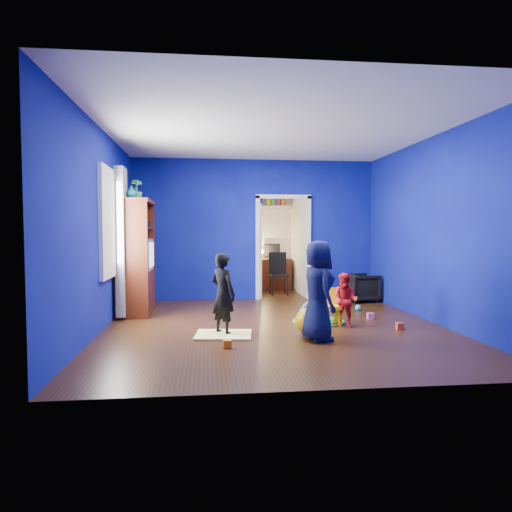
{
  "coord_description": "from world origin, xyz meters",
  "views": [
    {
      "loc": [
        -1.02,
        -6.67,
        1.43
      ],
      "look_at": [
        -0.23,
        0.4,
        1.04
      ],
      "focal_mm": 32.0,
      "sensor_mm": 36.0,
      "label": 1
    }
  ],
  "objects": [
    {
      "name": "study_desk",
      "position": [
        0.6,
        4.26,
        0.38
      ],
      "size": [
        0.88,
        0.44,
        0.75
      ],
      "primitive_type": "cube",
      "color": "#3D140A",
      "rests_on": "floor"
    },
    {
      "name": "toy_0",
      "position": [
        1.77,
        -0.41,
        0.05
      ],
      "size": [
        0.1,
        0.08,
        0.1
      ],
      "primitive_type": "cube",
      "color": "red",
      "rests_on": "floor"
    },
    {
      "name": "child_black",
      "position": [
        -0.78,
        -0.43,
        0.56
      ],
      "size": [
        0.48,
        0.49,
        1.13
      ],
      "primitive_type": "imported",
      "rotation": [
        0.0,
        0.0,
        2.3
      ],
      "color": "black",
      "rests_on": "floor"
    },
    {
      "name": "curtain",
      "position": [
        -2.37,
        0.9,
        1.25
      ],
      "size": [
        0.14,
        0.42,
        2.4
      ],
      "primitive_type": "cube",
      "color": "slate",
      "rests_on": "floor"
    },
    {
      "name": "toy_2",
      "position": [
        -0.76,
        -1.18,
        0.05
      ],
      "size": [
        0.1,
        0.08,
        0.1
      ],
      "primitive_type": "cube",
      "color": "orange",
      "rests_on": "floor"
    },
    {
      "name": "vase",
      "position": [
        -2.22,
        1.03,
        2.07
      ],
      "size": [
        0.23,
        0.23,
        0.21
      ],
      "primitive_type": "imported",
      "rotation": [
        0.0,
        0.0,
        0.14
      ],
      "color": "#0C5A65",
      "rests_on": "tv_armoire"
    },
    {
      "name": "toy_3",
      "position": [
        1.63,
        0.39,
        0.05
      ],
      "size": [
        0.1,
        0.08,
        0.1
      ],
      "primitive_type": "cube",
      "color": "#D34FBA",
      "rests_on": "floor"
    },
    {
      "name": "desk_lamp",
      "position": [
        0.32,
        4.32,
        0.93
      ],
      "size": [
        0.14,
        0.14,
        0.14
      ],
      "primitive_type": "sphere",
      "color": "#FFD88C",
      "rests_on": "study_desk"
    },
    {
      "name": "toy_arch",
      "position": [
        0.73,
        0.25,
        0.02
      ],
      "size": [
        0.73,
        0.2,
        0.73
      ],
      "primitive_type": "torus",
      "rotation": [
        1.57,
        0.0,
        0.21
      ],
      "color": "#3F8CD8",
      "rests_on": "floor"
    },
    {
      "name": "toddler_red",
      "position": [
        1.04,
        -0.16,
        0.4
      ],
      "size": [
        0.49,
        0.47,
        0.8
      ],
      "primitive_type": "imported",
      "rotation": [
        0.0,
        0.0,
        -0.61
      ],
      "color": "#B5132B",
      "rests_on": "floor"
    },
    {
      "name": "alcove",
      "position": [
        0.6,
        3.62,
        1.25
      ],
      "size": [
        1.0,
        1.75,
        2.5
      ],
      "primitive_type": null,
      "color": "silver",
      "rests_on": "floor"
    },
    {
      "name": "wall_front",
      "position": [
        0.0,
        -2.75,
        1.45
      ],
      "size": [
        5.0,
        0.02,
        2.9
      ],
      "primitive_type": "cube",
      "color": "#0B0C7C",
      "rests_on": "floor"
    },
    {
      "name": "floor",
      "position": [
        0.0,
        0.0,
        0.0
      ],
      "size": [
        5.0,
        5.5,
        0.01
      ],
      "primitive_type": "cube",
      "color": "black",
      "rests_on": "ground"
    },
    {
      "name": "folding_chair",
      "position": [
        0.6,
        3.3,
        0.46
      ],
      "size": [
        0.4,
        0.4,
        0.92
      ],
      "primitive_type": "cube",
      "color": "black",
      "rests_on": "floor"
    },
    {
      "name": "kid_chair",
      "position": [
        0.89,
        0.04,
        0.25
      ],
      "size": [
        0.32,
        0.32,
        0.5
      ],
      "primitive_type": "cube",
      "rotation": [
        0.0,
        0.0,
        -0.15
      ],
      "color": "yellow",
      "rests_on": "floor"
    },
    {
      "name": "book_shelf",
      "position": [
        0.6,
        4.37,
        2.02
      ],
      "size": [
        0.88,
        0.24,
        0.04
      ],
      "primitive_type": "cube",
      "color": "white",
      "rests_on": "study_desk"
    },
    {
      "name": "armchair",
      "position": [
        2.1,
        2.2,
        0.28
      ],
      "size": [
        0.72,
        0.71,
        0.57
      ],
      "primitive_type": "imported",
      "rotation": [
        0.0,
        0.0,
        1.75
      ],
      "color": "black",
      "rests_on": "floor"
    },
    {
      "name": "doorway",
      "position": [
        0.6,
        2.75,
        1.05
      ],
      "size": [
        1.16,
        0.1,
        2.1
      ],
      "primitive_type": "cube",
      "color": "white",
      "rests_on": "floor"
    },
    {
      "name": "potted_plant",
      "position": [
        -2.22,
        1.55,
        2.15
      ],
      "size": [
        0.27,
        0.27,
        0.37
      ],
      "primitive_type": "imported",
      "rotation": [
        0.0,
        0.0,
        0.34
      ],
      "color": "green",
      "rests_on": "tv_armoire"
    },
    {
      "name": "wall_right",
      "position": [
        2.5,
        0.0,
        1.45
      ],
      "size": [
        0.02,
        5.5,
        2.9
      ],
      "primitive_type": "cube",
      "color": "#0B0C7C",
      "rests_on": "floor"
    },
    {
      "name": "toy_1",
      "position": [
        1.7,
        1.19,
        0.06
      ],
      "size": [
        0.11,
        0.11,
        0.11
      ],
      "primitive_type": "sphere",
      "color": "#269FD7",
      "rests_on": "floor"
    },
    {
      "name": "tv_armoire",
      "position": [
        -2.22,
        1.33,
        0.98
      ],
      "size": [
        0.58,
        1.14,
        1.96
      ],
      "primitive_type": "cube",
      "color": "#381509",
      "rests_on": "floor"
    },
    {
      "name": "wall_left",
      "position": [
        -2.5,
        0.0,
        1.45
      ],
      "size": [
        0.02,
        5.5,
        2.9
      ],
      "primitive_type": "cube",
      "color": "#0B0C7C",
      "rests_on": "floor"
    },
    {
      "name": "play_mat",
      "position": [
        0.73,
        0.25,
        0.01
      ],
      "size": [
        0.81,
        0.81,
        0.02
      ],
      "primitive_type": "cylinder",
      "color": "#4FAC26",
      "rests_on": "floor"
    },
    {
      "name": "desk_monitor",
      "position": [
        0.6,
        4.38,
        0.95
      ],
      "size": [
        0.4,
        0.05,
        0.32
      ],
      "primitive_type": "cube",
      "color": "black",
      "rests_on": "study_desk"
    },
    {
      "name": "crt_tv",
      "position": [
        -2.18,
        1.33,
        1.02
      ],
      "size": [
        0.46,
        0.7,
        0.54
      ],
      "primitive_type": "cube",
      "color": "silver",
      "rests_on": "tv_armoire"
    },
    {
      "name": "yellow_blanket",
      "position": [
        -0.78,
        -0.53,
        0.01
      ],
      "size": [
        0.82,
        0.69,
        0.03
      ],
      "primitive_type": "cube",
      "rotation": [
        0.0,
        0.0,
        -0.12
      ],
      "color": "#F2E07A",
      "rests_on": "floor"
    },
    {
      "name": "window_left",
      "position": [
        -2.48,
        0.35,
        1.55
      ],
      "size": [
        0.03,
        0.95,
        1.55
      ],
      "primitive_type": "cube",
      "color": "white",
      "rests_on": "wall_left"
    },
    {
      "name": "child_navy",
      "position": [
        0.43,
        -0.9,
        0.65
      ],
      "size": [
        0.53,
        0.7,
        1.31
      ],
      "primitive_type": "imported",
      "rotation": [
        0.0,
        0.0,
        1.75
      ],
      "color": "#0E1233",
      "rests_on": "floor"
    },
    {
      "name": "ceiling",
      "position": [
        0.0,
        0.0,
        2.9
      ],
      "size": [
        5.0,
        5.5,
        0.01
      ],
      "primitive_type": "cube",
      "color": "white",
      "rests_on": "wall_back"
    },
    {
      "name": "wall_back",
      "position": [
        0.0,
        2.75,
        1.45
      ],
      "size": [
        5.0,
        0.02,
        2.9
      ],
      "primitive_type": "cube",
      "color": "#0B0C7C",
      "rests_on": "floor"
    },
    {
      "name": "hopper_ball",
      "position": [
        0.38,
        -0.65,
        0.19
      ],
      "size": [
        0.39,
        0.39,
        0.39
      ],
      "primitive_type": "sphere",
      "color": "yellow",
      "rests_on": "floor"
    }
  ]
}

